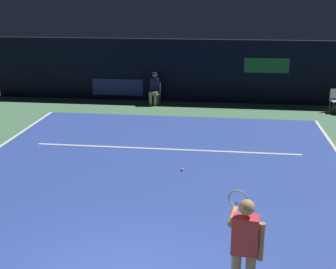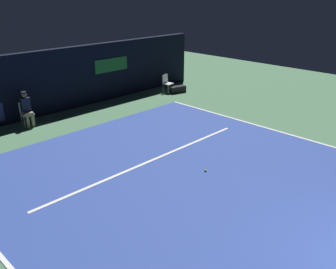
# 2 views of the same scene
# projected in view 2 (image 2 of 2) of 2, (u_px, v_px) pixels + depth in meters

# --- Properties ---
(ground_plane) EXTENTS (31.86, 31.86, 0.00)m
(ground_plane) POSITION_uv_depth(u_px,v_px,m) (202.00, 185.00, 9.74)
(ground_plane) COLOR #4C7A56
(court_surface) EXTENTS (9.99, 11.52, 0.01)m
(court_surface) POSITION_uv_depth(u_px,v_px,m) (202.00, 185.00, 9.74)
(court_surface) COLOR #2D479E
(court_surface) RESTS_ON ground
(line_sideline_left) EXTENTS (0.10, 11.52, 0.01)m
(line_sideline_left) POSITION_uv_depth(u_px,v_px,m) (291.00, 135.00, 12.98)
(line_sideline_left) COLOR white
(line_sideline_left) RESTS_ON court_surface
(line_service) EXTENTS (7.79, 0.10, 0.01)m
(line_service) POSITION_uv_depth(u_px,v_px,m) (151.00, 161.00, 11.05)
(line_service) COLOR white
(line_service) RESTS_ON court_surface
(back_wall) EXTENTS (16.56, 0.33, 2.60)m
(back_wall) POSITION_uv_depth(u_px,v_px,m) (43.00, 83.00, 14.75)
(back_wall) COLOR black
(back_wall) RESTS_ON ground
(line_judge_on_chair) EXTENTS (0.49, 0.56, 1.32)m
(line_judge_on_chair) POSITION_uv_depth(u_px,v_px,m) (26.00, 108.00, 13.65)
(line_judge_on_chair) COLOR white
(line_judge_on_chair) RESTS_ON ground
(courtside_chair_near) EXTENTS (0.50, 0.48, 0.88)m
(courtside_chair_near) POSITION_uv_depth(u_px,v_px,m) (167.00, 82.00, 18.19)
(courtside_chair_near) COLOR white
(courtside_chair_near) RESTS_ON ground
(tennis_ball) EXTENTS (0.07, 0.07, 0.07)m
(tennis_ball) POSITION_uv_depth(u_px,v_px,m) (206.00, 170.00, 10.40)
(tennis_ball) COLOR #CCE033
(tennis_ball) RESTS_ON court_surface
(equipment_bag) EXTENTS (0.89, 0.52, 0.32)m
(equipment_bag) POSITION_uv_depth(u_px,v_px,m) (178.00, 89.00, 18.25)
(equipment_bag) COLOR black
(equipment_bag) RESTS_ON ground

